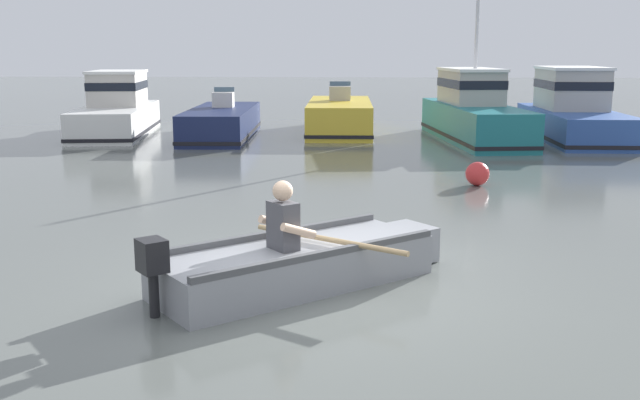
# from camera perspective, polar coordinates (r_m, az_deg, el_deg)

# --- Properties ---
(ground_plane) EXTENTS (120.00, 120.00, 0.00)m
(ground_plane) POSITION_cam_1_polar(r_m,az_deg,el_deg) (8.06, 0.47, -6.82)
(ground_plane) COLOR slate
(rowboat_with_person) EXTENTS (3.24, 2.85, 1.19)m
(rowboat_with_person) POSITION_cam_1_polar(r_m,az_deg,el_deg) (8.09, -1.55, -4.87)
(rowboat_with_person) COLOR gray
(rowboat_with_person) RESTS_ON ground
(moored_boat_white) EXTENTS (2.57, 5.74, 1.91)m
(moored_boat_white) POSITION_cam_1_polar(r_m,az_deg,el_deg) (23.20, -15.53, 6.70)
(moored_boat_white) COLOR white
(moored_boat_white) RESTS_ON ground
(moored_boat_navy) EXTENTS (1.97, 5.52, 1.43)m
(moored_boat_navy) POSITION_cam_1_polar(r_m,az_deg,el_deg) (21.80, -7.65, 5.94)
(moored_boat_navy) COLOR #19234C
(moored_boat_navy) RESTS_ON ground
(moored_boat_yellow) EXTENTS (2.02, 5.39, 1.55)m
(moored_boat_yellow) POSITION_cam_1_polar(r_m,az_deg,el_deg) (22.85, 1.55, 6.44)
(moored_boat_yellow) COLOR gold
(moored_boat_yellow) RESTS_ON ground
(moored_boat_teal) EXTENTS (2.50, 6.32, 4.49)m
(moored_boat_teal) POSITION_cam_1_polar(r_m,az_deg,el_deg) (21.39, 11.86, 6.64)
(moored_boat_teal) COLOR #1E727A
(moored_boat_teal) RESTS_ON ground
(moored_boat_blue) EXTENTS (2.08, 5.86, 2.05)m
(moored_boat_blue) POSITION_cam_1_polar(r_m,az_deg,el_deg) (22.44, 19.10, 6.45)
(moored_boat_blue) COLOR #2D519E
(moored_boat_blue) RESTS_ON ground
(mooring_buoy) EXTENTS (0.45, 0.45, 0.45)m
(mooring_buoy) POSITION_cam_1_polar(r_m,az_deg,el_deg) (14.24, 12.16, 2.01)
(mooring_buoy) COLOR red
(mooring_buoy) RESTS_ON ground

